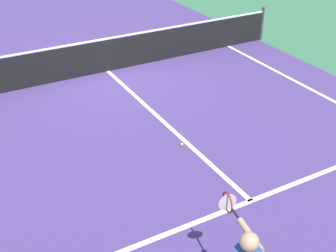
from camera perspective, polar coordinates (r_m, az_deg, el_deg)
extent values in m
plane|color=#38724C|center=(12.77, -7.62, 6.88)|extent=(60.00, 60.00, 0.00)
cube|color=#4C387A|center=(12.77, -7.62, 6.89)|extent=(10.62, 24.40, 0.00)
cube|color=white|center=(7.96, 10.44, -9.28)|extent=(8.22, 0.10, 0.01)
cube|color=white|center=(10.14, -0.73, 0.71)|extent=(0.10, 6.40, 0.01)
cylinder|color=#33383D|center=(15.23, 11.78, 12.55)|extent=(0.09, 0.09, 1.07)
cube|color=black|center=(12.59, -7.76, 8.78)|extent=(10.78, 0.02, 0.91)
cube|color=white|center=(12.43, -7.91, 10.84)|extent=(10.78, 0.03, 0.05)
sphere|color=tan|center=(5.08, 10.25, -14.19)|extent=(0.22, 0.22, 0.22)
cylinder|color=tan|center=(5.45, 10.35, -13.40)|extent=(0.18, 0.54, 0.08)
cylinder|color=black|center=(5.69, 8.57, -10.97)|extent=(0.07, 0.22, 0.03)
torus|color=red|center=(5.85, 7.53, -9.53)|extent=(0.07, 0.28, 0.28)
cylinder|color=silver|center=(5.85, 7.53, -9.53)|extent=(0.25, 0.05, 0.25)
sphere|color=#CCE033|center=(9.23, 1.75, -2.35)|extent=(0.07, 0.07, 0.07)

